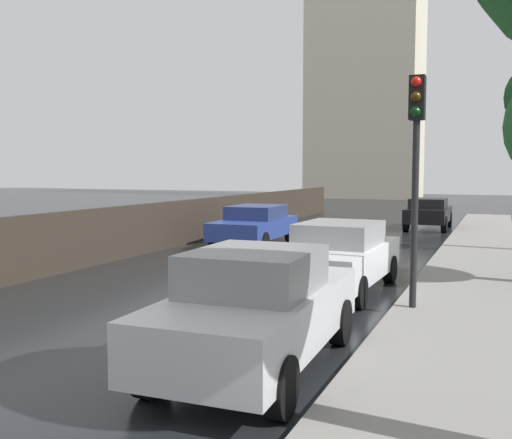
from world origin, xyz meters
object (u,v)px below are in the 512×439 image
Objects in this scene: car_black_mid_road at (428,213)px; car_white_far_lane at (338,256)px; car_blue_near_kerb at (255,224)px; traffic_light at (416,147)px; car_silver_far_ahead at (257,308)px.

car_white_far_lane reaches higher than car_black_mid_road.
traffic_light is at bearing 126.69° from car_blue_near_kerb.
car_blue_near_kerb is at bearing 111.30° from car_silver_far_ahead.
car_blue_near_kerb is 10.29m from traffic_light.
car_blue_near_kerb is at bearing 127.82° from car_white_far_lane.
traffic_light is (1.50, -15.58, 2.23)m from car_black_mid_road.
traffic_light reaches higher than car_silver_far_ahead.
car_white_far_lane reaches higher than car_blue_near_kerb.
car_blue_near_kerb reaches higher than car_black_mid_road.
car_blue_near_kerb is 1.07× the size of traffic_light.
car_silver_far_ahead reaches higher than car_blue_near_kerb.
car_black_mid_road is at bearing 88.26° from car_silver_far_ahead.
car_white_far_lane is 3.18m from traffic_light.
traffic_light is (6.33, -7.80, 2.23)m from car_blue_near_kerb.
car_silver_far_ahead is at bearing -90.12° from car_black_mid_road.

